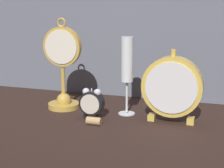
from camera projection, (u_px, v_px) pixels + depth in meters
name	position (u px, v px, depth m)	size (l,w,h in m)	color
ground_plane	(103.00, 124.00, 1.06)	(4.00, 4.00, 0.00)	black
fabric_backdrop_drape	(134.00, 16.00, 1.30)	(1.41, 0.01, 0.58)	slate
pocket_watch_on_stand	(63.00, 72.00, 1.20)	(0.13, 0.10, 0.29)	gold
alarm_clock_twin_bell	(92.00, 102.00, 1.10)	(0.07, 0.03, 0.09)	black
mantel_clock_silver	(172.00, 87.00, 1.06)	(0.17, 0.04, 0.21)	gold
champagne_flute	(127.00, 65.00, 1.12)	(0.05, 0.05, 0.24)	silver
wine_cork	(94.00, 121.00, 1.06)	(0.02, 0.02, 0.04)	tan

